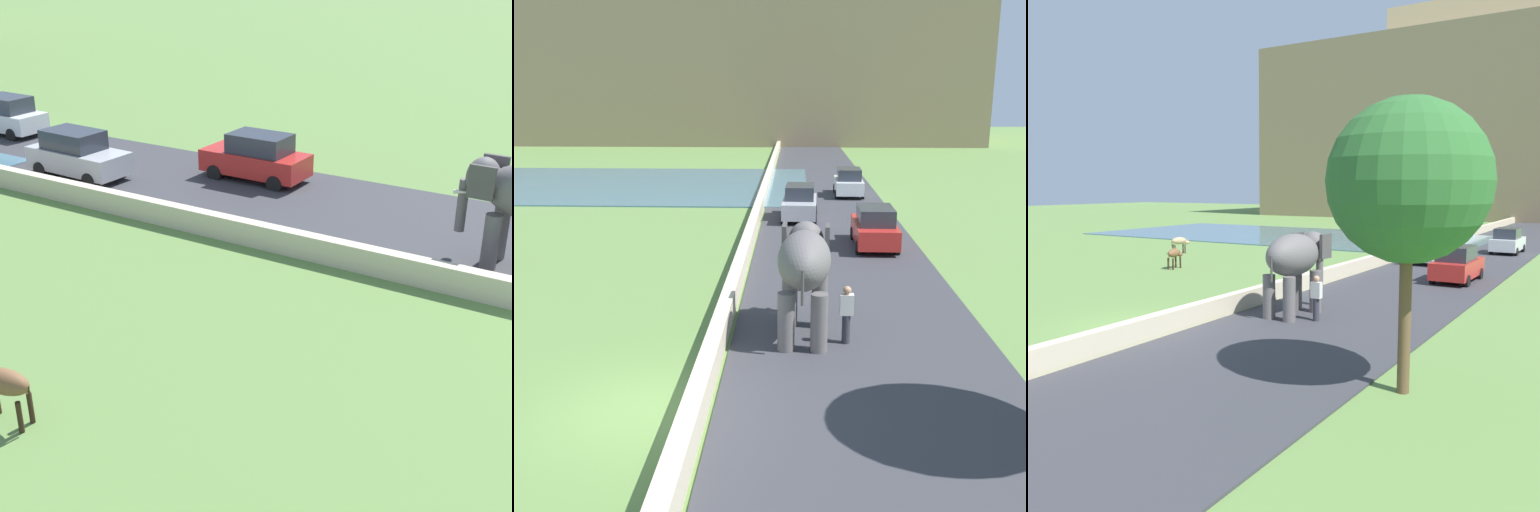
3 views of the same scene
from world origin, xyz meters
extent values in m
cube|color=#38383D|center=(5.00, 20.00, 0.03)|extent=(7.00, 120.00, 0.06)
cube|color=beige|center=(1.20, 18.00, 0.36)|extent=(0.40, 110.00, 0.73)
cylinder|color=#605B5B|center=(3.04, 4.88, 0.80)|extent=(0.44, 0.44, 1.60)
cylinder|color=#605B5B|center=(3.88, 4.85, 0.80)|extent=(0.44, 0.44, 1.60)
ellipsoid|color=#605B5B|center=(3.49, 5.40, 2.42)|extent=(1.04, 0.94, 1.10)
cube|color=#484444|center=(2.88, 5.29, 2.46)|extent=(0.15, 0.70, 0.90)
cube|color=#484444|center=(4.08, 5.24, 2.46)|extent=(0.15, 0.70, 0.90)
cylinder|color=#605B5B|center=(3.51, 5.88, 1.54)|extent=(0.28, 0.28, 1.50)
cone|color=silver|center=(3.28, 5.82, 1.99)|extent=(0.14, 0.56, 0.17)
cone|color=silver|center=(3.72, 5.80, 1.99)|extent=(0.14, 0.56, 0.17)
cube|color=red|center=(6.58, 14.42, 0.70)|extent=(1.73, 4.01, 0.80)
cube|color=#2D333D|center=(6.57, 14.22, 1.45)|extent=(1.46, 2.21, 0.70)
cylinder|color=black|center=(5.78, 15.73, 0.30)|extent=(0.18, 0.60, 0.60)
cylinder|color=black|center=(7.39, 15.71, 0.30)|extent=(0.18, 0.60, 0.60)
cylinder|color=black|center=(5.76, 13.13, 0.30)|extent=(0.18, 0.60, 0.60)
cylinder|color=black|center=(7.37, 13.11, 0.30)|extent=(0.18, 0.60, 0.60)
cube|color=white|center=(6.58, 28.01, 0.70)|extent=(1.77, 4.03, 0.80)
cube|color=#2D333D|center=(6.57, 27.81, 1.45)|extent=(1.49, 2.23, 0.70)
cylinder|color=black|center=(7.41, 29.30, 0.30)|extent=(0.19, 0.60, 0.60)
cylinder|color=black|center=(5.74, 26.73, 0.30)|extent=(0.19, 0.60, 0.60)
cylinder|color=black|center=(7.36, 26.70, 0.30)|extent=(0.19, 0.60, 0.60)
cube|color=#B7B7BC|center=(3.42, 20.29, 0.70)|extent=(1.86, 4.06, 0.80)
cube|color=#2D333D|center=(3.43, 20.49, 1.45)|extent=(1.53, 2.25, 0.70)
cylinder|color=black|center=(4.18, 18.96, 0.30)|extent=(0.20, 0.61, 0.60)
cylinder|color=black|center=(2.57, 19.02, 0.30)|extent=(0.20, 0.61, 0.60)
cylinder|color=black|center=(4.28, 21.56, 0.30)|extent=(0.20, 0.61, 0.60)
cylinder|color=black|center=(2.67, 21.62, 0.30)|extent=(0.20, 0.61, 0.60)
ellipsoid|color=brown|center=(-8.30, 10.68, 0.90)|extent=(0.62, 1.16, 0.50)
cylinder|color=#302014|center=(-8.39, 10.27, 0.33)|extent=(0.10, 0.10, 0.65)
cylinder|color=#302014|center=(-8.09, 10.33, 0.33)|extent=(0.10, 0.10, 0.65)
cylinder|color=#302014|center=(-8.21, 10.15, 0.70)|extent=(0.04, 0.04, 0.45)
camera|label=1|loc=(-15.03, 1.27, 8.08)|focal=49.24mm
camera|label=2|loc=(3.15, -11.82, 6.51)|focal=43.87mm
camera|label=3|loc=(13.36, -12.95, 4.63)|focal=39.29mm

